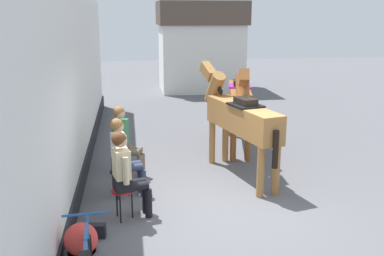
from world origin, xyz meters
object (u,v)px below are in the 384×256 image
at_px(seated_visitor_middle, 123,153).
at_px(satchel_bag, 96,231).
at_px(seated_visitor_near, 126,171).
at_px(flower_planter_near, 82,247).
at_px(seated_visitor_far, 124,138).
at_px(saddled_horse_far, 240,100).
at_px(saddled_horse_near, 239,117).

height_order(seated_visitor_middle, satchel_bag, seated_visitor_middle).
xyz_separation_m(seated_visitor_middle, satchel_bag, (-0.39, -1.41, -0.68)).
relative_size(seated_visitor_near, flower_planter_near, 2.17).
bearing_deg(seated_visitor_near, seated_visitor_middle, 93.49).
bearing_deg(flower_planter_near, satchel_bag, 83.43).
bearing_deg(seated_visitor_far, flower_planter_near, -99.01).
bearing_deg(flower_planter_near, saddled_horse_far, 56.49).
bearing_deg(seated_visitor_middle, satchel_bag, -105.62).
bearing_deg(seated_visitor_near, flower_planter_near, -111.18).
height_order(seated_visitor_middle, flower_planter_near, seated_visitor_middle).
bearing_deg(flower_planter_near, seated_visitor_middle, 77.74).
bearing_deg(seated_visitor_far, seated_visitor_near, -88.88).
height_order(seated_visitor_far, saddled_horse_far, saddled_horse_far).
relative_size(seated_visitor_middle, flower_planter_near, 2.17).
bearing_deg(satchel_bag, seated_visitor_near, -120.41).
relative_size(seated_visitor_middle, saddled_horse_far, 0.47).
bearing_deg(seated_visitor_middle, seated_visitor_far, 88.97).
distance_m(seated_visitor_near, saddled_horse_far, 4.18).
xyz_separation_m(saddled_horse_near, flower_planter_near, (-2.67, -3.01, -0.82)).
relative_size(seated_visitor_far, satchel_bag, 4.96).
xyz_separation_m(seated_visitor_middle, saddled_horse_far, (2.61, 2.43, 0.38)).
bearing_deg(saddled_horse_far, seated_visitor_near, -127.94).
distance_m(saddled_horse_far, satchel_bag, 4.98).
bearing_deg(satchel_bag, seated_visitor_middle, -96.85).
distance_m(seated_visitor_middle, saddled_horse_far, 3.59).
bearing_deg(seated_visitor_far, saddled_horse_far, 29.71).
distance_m(flower_planter_near, satchel_bag, 0.89).
relative_size(seated_visitor_near, seated_visitor_middle, 1.00).
xyz_separation_m(seated_visitor_near, seated_visitor_middle, (-0.05, 0.86, 0.00)).
distance_m(seated_visitor_far, saddled_horse_far, 3.01).
xyz_separation_m(seated_visitor_near, flower_planter_near, (-0.54, -1.40, -0.44)).
height_order(flower_planter_near, satchel_bag, flower_planter_near).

